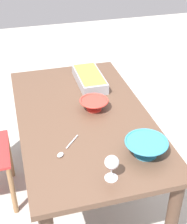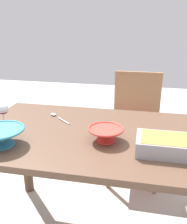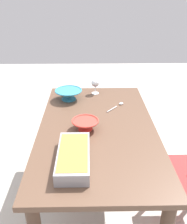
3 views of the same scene
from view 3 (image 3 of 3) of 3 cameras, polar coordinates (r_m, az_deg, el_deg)
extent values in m
plane|color=#B2ADA3|center=(2.27, 0.71, -19.44)|extent=(8.00, 8.00, 0.00)
cube|color=brown|center=(1.81, 0.85, -3.69)|extent=(1.45, 0.83, 0.03)
cylinder|color=#493427|center=(2.59, 8.03, -3.02)|extent=(0.07, 0.07, 0.70)
cylinder|color=#493427|center=(2.58, -7.43, -3.17)|extent=(0.07, 0.07, 0.70)
cylinder|color=olive|center=(2.21, 14.65, -14.47)|extent=(0.04, 0.04, 0.43)
cylinder|color=olive|center=(1.96, 17.58, -21.90)|extent=(0.04, 0.04, 0.43)
cylinder|color=white|center=(2.33, 0.47, 4.28)|extent=(0.07, 0.07, 0.01)
cylinder|color=white|center=(2.31, 0.47, 5.10)|extent=(0.01, 0.01, 0.07)
ellipsoid|color=white|center=(2.29, 0.48, 6.66)|extent=(0.07, 0.07, 0.07)
ellipsoid|color=#4C0A19|center=(2.29, 0.48, 6.35)|extent=(0.06, 0.06, 0.04)
cube|color=#99999E|center=(1.45, -4.54, -10.12)|extent=(0.40, 0.18, 0.08)
cube|color=#B27A38|center=(1.43, -4.59, -9.18)|extent=(0.36, 0.16, 0.02)
cylinder|color=teal|center=(2.22, -5.62, 2.96)|extent=(0.13, 0.13, 0.01)
cone|color=teal|center=(2.20, -5.67, 3.96)|extent=(0.23, 0.23, 0.08)
torus|color=teal|center=(2.18, -5.71, 4.89)|extent=(0.23, 0.23, 0.01)
cylinder|color=red|center=(1.76, -1.86, -3.84)|extent=(0.10, 0.10, 0.01)
cone|color=red|center=(1.75, -1.87, -2.88)|extent=(0.18, 0.18, 0.06)
torus|color=red|center=(1.73, -1.89, -2.02)|extent=(0.19, 0.19, 0.01)
cylinder|color=silver|center=(2.03, 4.21, 0.66)|extent=(0.10, 0.09, 0.01)
ellipsoid|color=silver|center=(2.13, 6.29, 1.94)|extent=(0.05, 0.05, 0.01)
camera|label=1|loc=(3.30, 8.06, 31.83)|focal=53.03mm
camera|label=2|loc=(1.82, -43.26, 10.07)|focal=40.43mm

